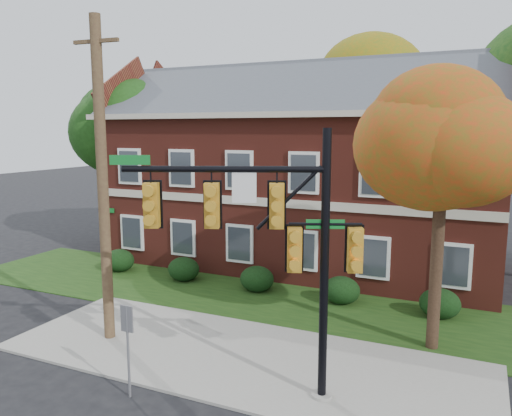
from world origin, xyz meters
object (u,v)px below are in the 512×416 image
at_px(hedge_far_left, 119,260).
at_px(sign_post, 128,336).
at_px(hedge_right, 341,290).
at_px(hedge_far_right, 440,303).
at_px(tree_left_rear, 125,127).
at_px(hedge_center, 257,279).
at_px(tree_far_rear, 366,91).
at_px(apartment_building, 301,162).
at_px(utility_pole, 103,182).
at_px(hedge_left, 184,269).
at_px(traffic_signal, 274,236).
at_px(tree_near_right, 453,124).

height_order(hedge_far_left, sign_post, sign_post).
bearing_deg(hedge_right, hedge_far_right, 0.00).
bearing_deg(tree_left_rear, hedge_far_right, -13.89).
height_order(hedge_center, hedge_far_right, same).
bearing_deg(hedge_center, tree_far_rear, 84.15).
xyz_separation_m(apartment_building, hedge_center, (0.00, -5.25, -4.46)).
distance_m(utility_pole, sign_post, 5.05).
bearing_deg(apartment_building, utility_pole, -101.31).
bearing_deg(hedge_left, sign_post, -65.31).
relative_size(hedge_far_left, utility_pole, 0.14).
relative_size(hedge_far_right, traffic_signal, 0.21).
xyz_separation_m(tree_far_rear, sign_post, (-0.84, -21.79, -7.25)).
bearing_deg(hedge_far_right, hedge_far_left, 180.00).
height_order(hedge_right, hedge_far_right, same).
bearing_deg(traffic_signal, tree_far_rear, 74.08).
relative_size(traffic_signal, utility_pole, 0.67).
xyz_separation_m(hedge_far_left, tree_left_rear, (-2.73, 4.14, 6.16)).
bearing_deg(hedge_far_right, tree_left_rear, 166.11).
bearing_deg(hedge_far_left, utility_pole, -52.64).
bearing_deg(tree_far_rear, sign_post, -92.21).
relative_size(hedge_far_right, tree_far_rear, 0.12).
bearing_deg(tree_near_right, sign_post, -138.90).
bearing_deg(apartment_building, tree_far_rear, 80.29).
bearing_deg(hedge_left, hedge_far_left, 180.00).
relative_size(apartment_building, hedge_far_right, 13.43).
distance_m(hedge_left, sign_post, 9.64).
bearing_deg(tree_far_rear, utility_pole, -100.66).
relative_size(hedge_far_left, tree_left_rear, 0.16).
bearing_deg(hedge_right, sign_post, -109.03).
height_order(hedge_center, utility_pole, utility_pole).
bearing_deg(sign_post, tree_left_rear, 128.00).
relative_size(traffic_signal, sign_post, 2.79).
bearing_deg(tree_near_right, traffic_signal, -127.91).
bearing_deg(hedge_left, apartment_building, 56.33).
xyz_separation_m(hedge_left, sign_post, (4.00, -8.70, 1.07)).
relative_size(hedge_left, utility_pole, 0.14).
bearing_deg(apartment_building, hedge_center, -90.00).
xyz_separation_m(hedge_right, sign_post, (-3.00, -8.70, 1.07)).
bearing_deg(apartment_building, tree_near_right, -48.23).
bearing_deg(hedge_right, hedge_left, 180.00).
xyz_separation_m(hedge_right, tree_left_rear, (-13.23, 4.14, 6.16)).
height_order(hedge_far_left, hedge_center, same).
relative_size(hedge_center, tree_far_rear, 0.12).
height_order(hedge_center, traffic_signal, traffic_signal).
distance_m(tree_far_rear, utility_pole, 19.99).
height_order(tree_left_rear, tree_far_rear, tree_far_rear).
xyz_separation_m(hedge_far_left, traffic_signal, (10.74, -7.31, 3.54)).
bearing_deg(sign_post, tree_far_rear, 87.23).
relative_size(hedge_center, tree_left_rear, 0.16).
height_order(hedge_far_left, utility_pole, utility_pole).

